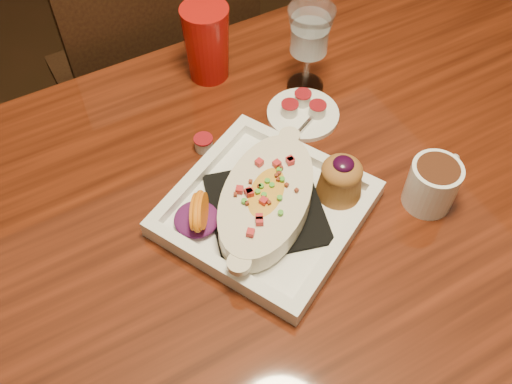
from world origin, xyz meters
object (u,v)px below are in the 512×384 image
chair_far (160,83)px  saucer (303,112)px  table (303,247)px  plate (273,201)px  coffee_mug (434,182)px  goblet (310,36)px  red_tumbler (207,43)px

chair_far → saucer: size_ratio=7.68×
table → plate: plate is taller
table → chair_far: 0.65m
table → chair_far: (-0.00, 0.63, -0.15)m
plate → coffee_mug: size_ratio=3.38×
coffee_mug → goblet: size_ratio=0.64×
coffee_mug → table: bearing=141.4°
plate → table: bearing=-55.5°
table → chair_far: size_ratio=1.61×
saucer → table: bearing=-120.0°
plate → goblet: (0.19, 0.20, 0.08)m
goblet → saucer: size_ratio=1.31×
table → saucer: size_ratio=12.38×
goblet → red_tumbler: size_ratio=1.17×
goblet → plate: bearing=-132.3°
table → plate: 0.14m
table → saucer: saucer is taller
saucer → red_tumbler: red_tumbler is taller
chair_far → coffee_mug: bearing=103.5°
table → coffee_mug: (0.17, -0.07, 0.14)m
table → saucer: 0.22m
table → red_tumbler: 0.38m
goblet → chair_far: bearing=109.2°
chair_far → coffee_mug: (0.17, -0.70, 0.28)m
table → red_tumbler: bearing=88.5°
coffee_mug → red_tumbler: bearing=94.6°
saucer → plate: bearing=-134.7°
red_tumbler → table: bearing=-91.5°
table → saucer: (0.10, 0.17, 0.11)m
coffee_mug → goblet: goblet is taller
plate → goblet: 0.29m
plate → coffee_mug: bearing=-50.9°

